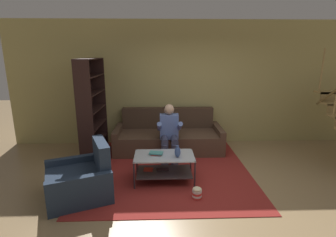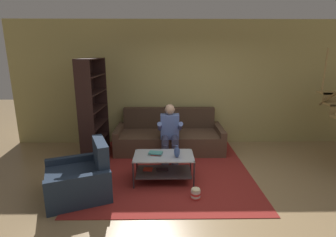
{
  "view_description": "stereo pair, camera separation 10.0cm",
  "coord_description": "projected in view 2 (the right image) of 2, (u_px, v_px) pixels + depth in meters",
  "views": [
    {
      "loc": [
        -0.71,
        -3.78,
        2.2
      ],
      "look_at": [
        -0.54,
        0.81,
        1.02
      ],
      "focal_mm": 28.0,
      "sensor_mm": 36.0,
      "label": 1
    },
    {
      "loc": [
        -0.61,
        -3.78,
        2.2
      ],
      "look_at": [
        -0.54,
        0.81,
        1.02
      ],
      "focal_mm": 28.0,
      "sensor_mm": 36.0,
      "label": 2
    }
  ],
  "objects": [
    {
      "name": "ground",
      "position": [
        202.0,
        192.0,
        4.22
      ],
      "size": [
        16.8,
        16.8,
        0.0
      ],
      "primitive_type": "plane",
      "color": "#977A54"
    },
    {
      "name": "back_partition",
      "position": [
        190.0,
        84.0,
        6.24
      ],
      "size": [
        8.4,
        0.12,
        2.9
      ],
      "primitive_type": "cube",
      "color": "tan",
      "rests_on": "ground"
    },
    {
      "name": "couch",
      "position": [
        169.0,
        137.0,
        5.98
      ],
      "size": [
        2.39,
        0.97,
        0.92
      ],
      "color": "#4F382A",
      "rests_on": "ground"
    },
    {
      "name": "person_seated_center",
      "position": [
        170.0,
        131.0,
        5.33
      ],
      "size": [
        0.5,
        0.58,
        1.16
      ],
      "color": "#393C57",
      "rests_on": "ground"
    },
    {
      "name": "coffee_table",
      "position": [
        163.0,
        164.0,
        4.52
      ],
      "size": [
        1.02,
        0.59,
        0.48
      ],
      "color": "#ABB3BF",
      "rests_on": "ground"
    },
    {
      "name": "area_rug",
      "position": [
        167.0,
        165.0,
        5.2
      ],
      "size": [
        3.05,
        3.44,
        0.01
      ],
      "color": "maroon",
      "rests_on": "ground"
    },
    {
      "name": "vase",
      "position": [
        177.0,
        152.0,
        4.36
      ],
      "size": [
        0.1,
        0.1,
        0.21
      ],
      "color": "#385191",
      "rests_on": "coffee_table"
    },
    {
      "name": "book_stack",
      "position": [
        156.0,
        153.0,
        4.49
      ],
      "size": [
        0.25,
        0.18,
        0.05
      ],
      "color": "red",
      "rests_on": "coffee_table"
    },
    {
      "name": "bookshelf",
      "position": [
        92.0,
        117.0,
        5.47
      ],
      "size": [
        0.35,
        1.12,
        2.07
      ],
      "color": "black",
      "rests_on": "ground"
    },
    {
      "name": "armchair",
      "position": [
        81.0,
        179.0,
        4.08
      ],
      "size": [
        1.18,
        1.17,
        0.86
      ],
      "color": "#212E42",
      "rests_on": "ground"
    },
    {
      "name": "popcorn_tub",
      "position": [
        196.0,
        193.0,
        4.0
      ],
      "size": [
        0.15,
        0.15,
        0.19
      ],
      "color": "red",
      "rests_on": "ground"
    }
  ]
}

